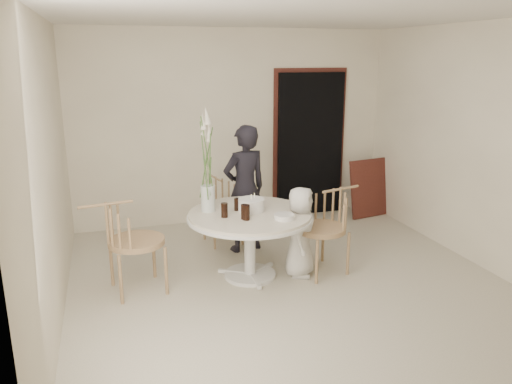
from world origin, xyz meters
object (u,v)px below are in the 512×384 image
object	(u,v)px
birthday_cake	(251,205)
flower_vase	(207,172)
chair_far	(219,200)
girl	(245,189)
chair_left	(122,234)
chair_right	(331,218)
boy	(300,232)
table	(250,223)

from	to	relation	value
birthday_cake	flower_vase	xyz separation A→B (m)	(-0.44, 0.14, 0.36)
chair_far	girl	distance (m)	0.55
chair_far	chair_left	size ratio (longest dim) A/B	0.84
chair_right	birthday_cake	world-z (taller)	chair_right
boy	birthday_cake	bearing A→B (deg)	98.45
birthday_cake	flower_vase	world-z (taller)	flower_vase
chair_far	chair_right	xyz separation A→B (m)	(0.96, -1.30, 0.08)
boy	flower_vase	world-z (taller)	flower_vase
table	girl	size ratio (longest dim) A/B	0.86
flower_vase	chair_right	bearing A→B (deg)	-11.93
girl	birthday_cake	world-z (taller)	girl
chair_left	boy	size ratio (longest dim) A/B	0.98
boy	chair_right	bearing A→B (deg)	-57.04
chair_right	flower_vase	bearing A→B (deg)	-116.59
chair_left	birthday_cake	xyz separation A→B (m)	(1.35, 0.06, 0.16)
girl	flower_vase	xyz separation A→B (m)	(-0.57, -0.58, 0.38)
chair_far	flower_vase	distance (m)	1.25
chair_far	chair_left	xyz separation A→B (m)	(-1.26, -1.21, 0.10)
chair_far	flower_vase	xyz separation A→B (m)	(-0.35, -1.02, 0.63)
birthday_cake	boy	bearing A→B (deg)	-19.26
chair_far	boy	distance (m)	1.45
flower_vase	chair_far	bearing A→B (deg)	70.99
chair_left	flower_vase	bearing A→B (deg)	-87.58
chair_left	boy	bearing A→B (deg)	-103.23
boy	birthday_cake	size ratio (longest dim) A/B	3.57
birthday_cake	chair_left	bearing A→B (deg)	-177.55
chair_right	girl	bearing A→B (deg)	-154.01
table	chair_far	size ratio (longest dim) A/B	1.62
girl	boy	bearing A→B (deg)	98.37
flower_vase	boy	bearing A→B (deg)	-18.34
table	chair_right	xyz separation A→B (m)	(0.90, -0.08, -0.01)
chair_far	birthday_cake	size ratio (longest dim) A/B	2.94
chair_far	chair_left	distance (m)	1.75
flower_vase	birthday_cake	bearing A→B (deg)	-17.28
table	chair_left	xyz separation A→B (m)	(-1.32, 0.00, 0.02)
chair_right	girl	xyz separation A→B (m)	(-0.74, 0.86, 0.17)
chair_left	boy	distance (m)	1.86
chair_far	girl	bearing A→B (deg)	-71.96
girl	flower_vase	size ratio (longest dim) A/B	1.40
chair_left	flower_vase	world-z (taller)	flower_vase
table	chair_far	world-z (taller)	chair_far
boy	girl	bearing A→B (deg)	50.00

